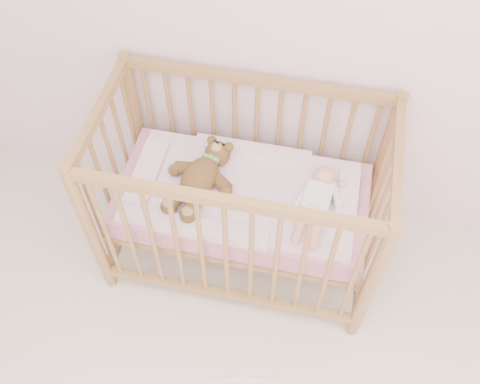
% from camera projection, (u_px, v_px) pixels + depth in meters
% --- Properties ---
extents(wall_back, '(4.00, 0.02, 2.70)m').
position_uv_depth(wall_back, '(288.00, 3.00, 2.17)').
color(wall_back, silver).
rests_on(wall_back, floor).
extents(crib, '(1.36, 0.76, 1.00)m').
position_uv_depth(crib, '(242.00, 198.00, 2.63)').
color(crib, '#A37245').
rests_on(crib, floor).
extents(mattress, '(1.22, 0.62, 0.13)m').
position_uv_depth(mattress, '(242.00, 200.00, 2.65)').
color(mattress, pink).
rests_on(mattress, crib).
extents(blanket, '(1.10, 0.58, 0.06)m').
position_uv_depth(blanket, '(242.00, 191.00, 2.59)').
color(blanket, '#EFA4C5').
rests_on(blanket, mattress).
extents(baby, '(0.28, 0.50, 0.11)m').
position_uv_depth(baby, '(317.00, 198.00, 2.47)').
color(baby, white).
rests_on(baby, blanket).
extents(teddy_bear, '(0.48, 0.58, 0.14)m').
position_uv_depth(teddy_bear, '(200.00, 177.00, 2.53)').
color(teddy_bear, brown).
rests_on(teddy_bear, blanket).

